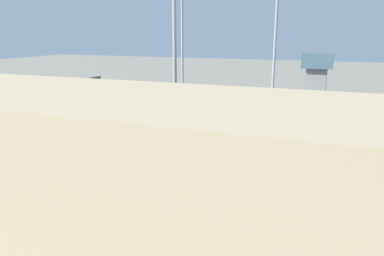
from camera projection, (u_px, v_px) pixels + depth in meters
ground_plane at (214, 149)px, 57.40m from camera, size 400.00×400.00×0.00m
track_bed_0 at (231, 133)px, 66.39m from camera, size 140.00×2.80×0.12m
track_bed_1 at (223, 140)px, 61.89m from camera, size 140.00×2.80×0.12m
track_bed_2 at (214, 148)px, 57.39m from camera, size 140.00×2.80×0.12m
track_bed_3 at (203, 158)px, 52.88m from camera, size 140.00×2.80×0.12m
track_bed_4 at (190, 170)px, 48.38m from camera, size 140.00×2.80×0.12m
train_on_track_0 at (381, 132)px, 57.23m from camera, size 71.40×3.06×5.00m
train_on_track_4 at (308, 171)px, 42.65m from camera, size 71.40×3.00×3.80m
train_on_track_2 at (213, 133)px, 56.82m from camera, size 119.80×3.06×5.00m
train_on_track_3 at (85, 131)px, 59.57m from camera, size 66.40×3.00×4.40m
train_on_track_1 at (125, 119)px, 68.08m from camera, size 10.00×3.00×5.00m
light_mast_0 at (182, 25)px, 68.77m from camera, size 2.80×0.70×30.17m
light_mast_2 at (276, 34)px, 61.53m from camera, size 2.80×0.70×27.32m
light_mast_3 at (175, 53)px, 42.94m from camera, size 2.80×0.70×23.58m
signal_gantry at (59, 91)px, 65.96m from camera, size 0.70×25.00×8.80m
maintenance_shed at (60, 167)px, 30.94m from camera, size 49.74×15.06×13.17m
control_tower at (316, 81)px, 75.26m from camera, size 6.00×6.00×13.70m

